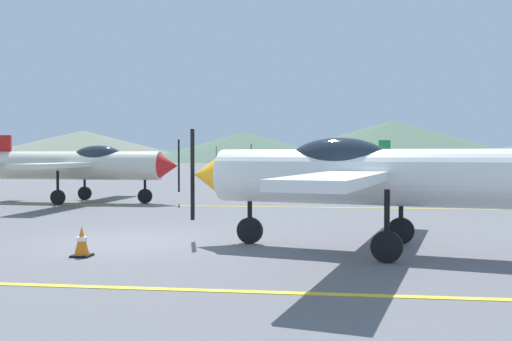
{
  "coord_description": "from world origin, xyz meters",
  "views": [
    {
      "loc": [
        4.36,
        -12.29,
        1.98
      ],
      "look_at": [
        1.0,
        14.0,
        1.2
      ],
      "focal_mm": 39.68,
      "sensor_mm": 36.0,
      "label": 1
    }
  ],
  "objects_px": {
    "airplane_near": "(369,175)",
    "car_sedan": "(449,181)",
    "airplane_back": "(269,159)",
    "airplane_mid": "(84,164)",
    "airplane_far": "(322,161)",
    "traffic_cone_side": "(82,242)"
  },
  "relations": [
    {
      "from": "car_sedan",
      "to": "airplane_back",
      "type": "bearing_deg",
      "value": 117.84
    },
    {
      "from": "car_sedan",
      "to": "traffic_cone_side",
      "type": "relative_size",
      "value": 7.83
    },
    {
      "from": "airplane_mid",
      "to": "car_sedan",
      "type": "height_order",
      "value": "airplane_mid"
    },
    {
      "from": "airplane_near",
      "to": "car_sedan",
      "type": "relative_size",
      "value": 1.98
    },
    {
      "from": "airplane_near",
      "to": "car_sedan",
      "type": "height_order",
      "value": "airplane_near"
    },
    {
      "from": "airplane_back",
      "to": "car_sedan",
      "type": "distance_m",
      "value": 20.68
    },
    {
      "from": "traffic_cone_side",
      "to": "airplane_back",
      "type": "bearing_deg",
      "value": 89.71
    },
    {
      "from": "airplane_back",
      "to": "car_sedan",
      "type": "bearing_deg",
      "value": -62.16
    },
    {
      "from": "airplane_far",
      "to": "airplane_back",
      "type": "bearing_deg",
      "value": 111.05
    },
    {
      "from": "airplane_near",
      "to": "airplane_far",
      "type": "distance_m",
      "value": 20.62
    },
    {
      "from": "airplane_far",
      "to": "airplane_back",
      "type": "distance_m",
      "value": 11.62
    },
    {
      "from": "airplane_back",
      "to": "traffic_cone_side",
      "type": "height_order",
      "value": "airplane_back"
    },
    {
      "from": "airplane_back",
      "to": "airplane_mid",
      "type": "bearing_deg",
      "value": -104.08
    },
    {
      "from": "airplane_mid",
      "to": "airplane_far",
      "type": "relative_size",
      "value": 1.0
    },
    {
      "from": "car_sedan",
      "to": "traffic_cone_side",
      "type": "distance_m",
      "value": 17.54
    },
    {
      "from": "traffic_cone_side",
      "to": "car_sedan",
      "type": "bearing_deg",
      "value": 55.93
    },
    {
      "from": "airplane_back",
      "to": "car_sedan",
      "type": "relative_size",
      "value": 1.99
    },
    {
      "from": "airplane_mid",
      "to": "traffic_cone_side",
      "type": "height_order",
      "value": "airplane_mid"
    },
    {
      "from": "airplane_mid",
      "to": "airplane_back",
      "type": "distance_m",
      "value": 21.91
    },
    {
      "from": "traffic_cone_side",
      "to": "airplane_near",
      "type": "bearing_deg",
      "value": 13.8
    },
    {
      "from": "airplane_far",
      "to": "traffic_cone_side",
      "type": "xyz_separation_m",
      "value": [
        -4.34,
        -21.95,
        -1.26
      ]
    },
    {
      "from": "car_sedan",
      "to": "traffic_cone_side",
      "type": "bearing_deg",
      "value": -124.07
    }
  ]
}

